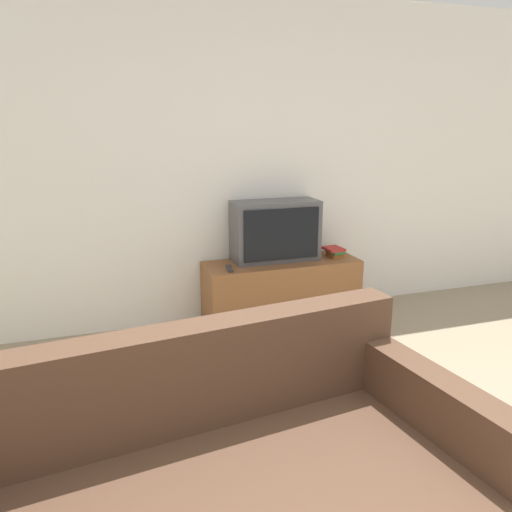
% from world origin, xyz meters
% --- Properties ---
extents(wall_back, '(9.00, 0.06, 2.60)m').
position_xyz_m(wall_back, '(0.00, 3.03, 1.30)').
color(wall_back, white).
rests_on(wall_back, ground_plane).
extents(tv_stand, '(1.28, 0.43, 0.52)m').
position_xyz_m(tv_stand, '(0.41, 2.77, 0.26)').
color(tv_stand, brown).
rests_on(tv_stand, ground_plane).
extents(television, '(0.71, 0.30, 0.49)m').
position_xyz_m(television, '(0.38, 2.83, 0.77)').
color(television, '#4C4C51').
rests_on(television, tv_stand).
extents(book_stack, '(0.15, 0.19, 0.08)m').
position_xyz_m(book_stack, '(0.89, 2.77, 0.56)').
color(book_stack, '#995623').
rests_on(book_stack, tv_stand).
extents(remote_on_stand, '(0.06, 0.15, 0.02)m').
position_xyz_m(remote_on_stand, '(-0.06, 2.67, 0.53)').
color(remote_on_stand, '#2D2D2D').
rests_on(remote_on_stand, tv_stand).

